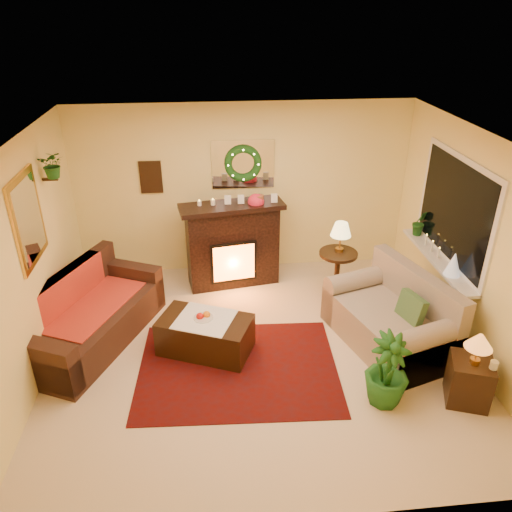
{
  "coord_description": "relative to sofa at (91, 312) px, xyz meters",
  "views": [
    {
      "loc": [
        -0.54,
        -4.88,
        3.87
      ],
      "look_at": [
        0.0,
        0.35,
        1.15
      ],
      "focal_mm": 35.0,
      "sensor_mm": 36.0,
      "label": 1
    }
  ],
  "objects": [
    {
      "name": "floor",
      "position": [
        2.04,
        -0.45,
        -0.43
      ],
      "size": [
        5.0,
        5.0,
        0.0
      ],
      "primitive_type": "plane",
      "color": "beige",
      "rests_on": "ground"
    },
    {
      "name": "ceiling",
      "position": [
        2.04,
        -0.45,
        2.17
      ],
      "size": [
        5.0,
        5.0,
        0.0
      ],
      "primitive_type": "plane",
      "color": "white",
      "rests_on": "ground"
    },
    {
      "name": "wall_back",
      "position": [
        2.04,
        1.8,
        0.87
      ],
      "size": [
        5.0,
        5.0,
        0.0
      ],
      "primitive_type": "plane",
      "color": "#EFD88C",
      "rests_on": "ground"
    },
    {
      "name": "wall_front",
      "position": [
        2.04,
        -2.7,
        0.87
      ],
      "size": [
        5.0,
        5.0,
        0.0
      ],
      "primitive_type": "plane",
      "color": "#EFD88C",
      "rests_on": "ground"
    },
    {
      "name": "wall_left",
      "position": [
        -0.46,
        -0.45,
        0.87
      ],
      "size": [
        4.5,
        4.5,
        0.0
      ],
      "primitive_type": "plane",
      "color": "#EFD88C",
      "rests_on": "ground"
    },
    {
      "name": "wall_right",
      "position": [
        4.54,
        -0.45,
        0.87
      ],
      "size": [
        4.5,
        4.5,
        0.0
      ],
      "primitive_type": "plane",
      "color": "#EFD88C",
      "rests_on": "ground"
    },
    {
      "name": "area_rug",
      "position": [
        1.76,
        -0.73,
        -0.42
      ],
      "size": [
        2.4,
        1.85,
        0.01
      ],
      "primitive_type": "cube",
      "rotation": [
        0.0,
        0.0,
        -0.05
      ],
      "color": "#6B0B09",
      "rests_on": "floor"
    },
    {
      "name": "sofa",
      "position": [
        0.0,
        0.0,
        0.0
      ],
      "size": [
        1.67,
        2.23,
        0.88
      ],
      "primitive_type": "cube",
      "rotation": [
        0.0,
        0.0,
        -0.43
      ],
      "color": "#4C3525",
      "rests_on": "floor"
    },
    {
      "name": "red_throw",
      "position": [
        -0.07,
        0.13,
        0.02
      ],
      "size": [
        0.87,
        1.41,
        0.02
      ],
      "primitive_type": "cube",
      "color": "red",
      "rests_on": "sofa"
    },
    {
      "name": "fireplace",
      "position": [
        1.83,
        1.29,
        0.12
      ],
      "size": [
        1.37,
        0.62,
        1.21
      ],
      "primitive_type": "cube",
      "rotation": [
        0.0,
        0.0,
        0.16
      ],
      "color": "#362518",
      "rests_on": "floor"
    },
    {
      "name": "poinsettia",
      "position": [
        2.18,
        1.27,
        0.87
      ],
      "size": [
        0.24,
        0.24,
        0.24
      ],
      "primitive_type": "sphere",
      "color": "red",
      "rests_on": "fireplace"
    },
    {
      "name": "mantel_candle_a",
      "position": [
        1.38,
        1.27,
        0.83
      ],
      "size": [
        0.06,
        0.06,
        0.18
      ],
      "primitive_type": "cylinder",
      "color": "#FFFBCB",
      "rests_on": "fireplace"
    },
    {
      "name": "mantel_candle_b",
      "position": [
        1.57,
        1.27,
        0.83
      ],
      "size": [
        0.07,
        0.07,
        0.2
      ],
      "primitive_type": "cylinder",
      "color": "beige",
      "rests_on": "fireplace"
    },
    {
      "name": "mantel_mirror",
      "position": [
        2.04,
        1.78,
        1.27
      ],
      "size": [
        0.92,
        0.02,
        0.72
      ],
      "primitive_type": "cube",
      "color": "white",
      "rests_on": "wall_back"
    },
    {
      "name": "wreath",
      "position": [
        2.04,
        1.74,
        1.29
      ],
      "size": [
        0.55,
        0.11,
        0.55
      ],
      "primitive_type": "torus",
      "rotation": [
        1.57,
        0.0,
        0.0
      ],
      "color": "#194719",
      "rests_on": "wall_back"
    },
    {
      "name": "wall_art",
      "position": [
        0.69,
        1.78,
        1.12
      ],
      "size": [
        0.32,
        0.03,
        0.48
      ],
      "primitive_type": "cube",
      "color": "#381E11",
      "rests_on": "wall_back"
    },
    {
      "name": "gold_mirror",
      "position": [
        -0.44,
        -0.15,
        1.32
      ],
      "size": [
        0.03,
        0.84,
        1.0
      ],
      "primitive_type": "cube",
      "color": "gold",
      "rests_on": "wall_left"
    },
    {
      "name": "hanging_plant",
      "position": [
        -0.3,
        0.6,
        1.54
      ],
      "size": [
        0.33,
        0.28,
        0.36
      ],
      "primitive_type": "imported",
      "color": "#194719",
      "rests_on": "wall_left"
    },
    {
      "name": "loveseat",
      "position": [
        3.65,
        -0.43,
        -0.01
      ],
      "size": [
        1.39,
        1.83,
        0.94
      ],
      "primitive_type": "cube",
      "rotation": [
        0.0,
        0.0,
        0.31
      ],
      "color": "tan",
      "rests_on": "floor"
    },
    {
      "name": "window_frame",
      "position": [
        4.53,
        0.1,
        1.12
      ],
      "size": [
        0.03,
        1.86,
        1.36
      ],
      "primitive_type": "cube",
      "color": "white",
      "rests_on": "wall_right"
    },
    {
      "name": "window_glass",
      "position": [
        4.51,
        0.1,
        1.12
      ],
      "size": [
        0.02,
        1.7,
        1.22
      ],
      "primitive_type": "cube",
      "color": "black",
      "rests_on": "wall_right"
    },
    {
      "name": "window_sill",
      "position": [
        4.42,
        0.1,
        0.44
      ],
      "size": [
        0.22,
        1.86,
        0.04
      ],
      "primitive_type": "cube",
      "color": "white",
      "rests_on": "wall_right"
    },
    {
      "name": "mini_tree",
      "position": [
        4.4,
        -0.34,
        0.61
      ],
      "size": [
        0.2,
        0.2,
        0.3
      ],
      "primitive_type": "cone",
      "color": "silver",
      "rests_on": "window_sill"
    },
    {
      "name": "sill_plant",
      "position": [
        4.45,
        0.82,
        0.65
      ],
      "size": [
        0.27,
        0.22,
        0.49
      ],
      "primitive_type": "imported",
      "color": "black",
      "rests_on": "window_sill"
    },
    {
      "name": "side_table_round",
      "position": [
        3.29,
        0.76,
        -0.11
      ],
      "size": [
        0.66,
        0.66,
        0.7
      ],
      "primitive_type": "cylinder",
      "rotation": [
        0.0,
        0.0,
        0.27
      ],
      "color": "#381E10",
      "rests_on": "floor"
    },
    {
      "name": "lamp_cream",
      "position": [
        3.31,
        0.79,
        0.45
      ],
      "size": [
        0.29,
        0.29,
        0.44
      ],
      "primitive_type": "cone",
      "color": "#FFE788",
      "rests_on": "side_table_round"
    },
    {
      "name": "end_table_square",
      "position": [
        4.17,
        -1.49,
        -0.16
      ],
      "size": [
        0.54,
        0.54,
        0.52
      ],
      "primitive_type": "cube",
      "rotation": [
        0.0,
        0.0,
        -0.35
      ],
      "color": "#472815",
      "rests_on": "floor"
    },
    {
      "name": "lamp_tiffany",
      "position": [
        4.16,
        -1.51,
        0.31
      ],
      "size": [
        0.28,
        0.28,
        0.41
      ],
      "primitive_type": "cone",
      "color": "#FF9B3D",
      "rests_on": "end_table_square"
    },
    {
      "name": "coffee_table",
      "position": [
        1.4,
        -0.35,
        -0.22
      ],
      "size": [
        1.23,
        0.97,
        0.46
      ],
      "primitive_type": "cube",
      "rotation": [
        0.0,
        0.0,
        -0.4
      ],
      "color": "black",
      "rests_on": "floor"
    },
    {
      "name": "fruit_bowl",
      "position": [
        1.38,
        -0.33,
        0.02
      ],
      "size": [
        0.24,
        0.24,
        0.05
      ],
      "primitive_type": "cylinder",
      "color": "silver",
      "rests_on": "coffee_table"
    },
    {
      "name": "floor_palm",
      "position": [
        3.29,
        -1.42,
        0.02
      ],
      "size": [
        1.82,
        1.82,
        2.48
      ],
      "primitive_type": "imported",
      "rotation": [
        0.0,
        0.0,
        0.41
      ],
      "color": "#20491B",
      "rests_on": "floor"
    }
  ]
}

